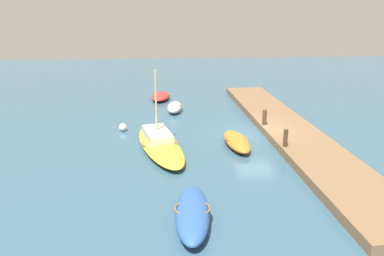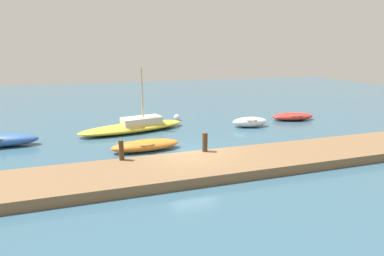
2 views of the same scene
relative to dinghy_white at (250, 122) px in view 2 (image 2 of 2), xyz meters
name	(u,v)px [view 2 (image 2 of 2)]	position (x,y,z in m)	size (l,w,h in m)	color
ground_plane	(191,156)	(-6.31, -5.04, -0.39)	(84.00, 84.00, 0.00)	#33566B
dock_platform	(204,166)	(-6.31, -7.20, -0.15)	(26.92, 3.45, 0.47)	brown
dinghy_white	(250,122)	(0.00, 0.00, 0.00)	(2.87, 1.49, 0.76)	white
rowboat_orange	(146,145)	(-8.55, -3.28, -0.06)	(4.06, 1.49, 0.63)	orange
rowboat_red	(293,116)	(4.59, 1.05, -0.08)	(3.75, 2.11, 0.60)	#B72D28
sailboat_yellow	(135,126)	(-8.64, 1.31, 0.00)	(7.98, 3.61, 4.58)	gold
mooring_post_west	(121,150)	(-10.10, -5.72, 0.58)	(0.25, 0.25, 1.00)	#47331E
mooring_post_mid_west	(205,142)	(-5.75, -5.72, 0.59)	(0.28, 0.28, 1.03)	#47331E
marker_buoy	(177,117)	(-4.83, 3.73, -0.12)	(0.53, 0.53, 0.53)	silver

